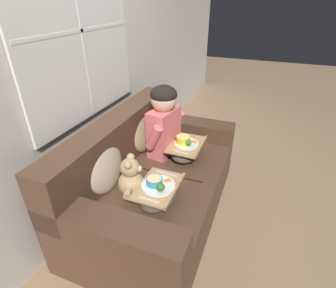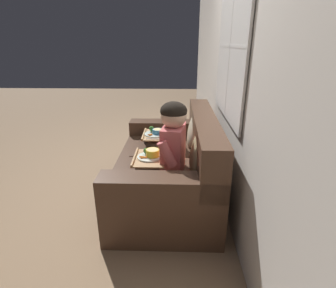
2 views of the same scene
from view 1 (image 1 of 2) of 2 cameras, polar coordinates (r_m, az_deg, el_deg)
name	(u,v)px [view 1 (image 1 of 2)]	position (r m, az deg, el deg)	size (l,w,h in m)	color
ground_plane	(159,211)	(2.52, -1.91, -14.38)	(14.00, 14.00, 0.00)	#8E7051
wall_back_with_window	(81,62)	(2.18, -18.43, 16.65)	(8.00, 0.08, 2.60)	beige
couch	(152,182)	(2.33, -3.51, -8.35)	(1.73, 0.99, 0.88)	#4C3323
throw_pillow_behind_child	(142,129)	(2.49, -5.65, 3.24)	(0.43, 0.21, 0.45)	tan
throw_pillow_behind_teddy	(104,165)	(2.01, -13.79, -4.48)	(0.43, 0.21, 0.45)	#C1B293
child_figure	(164,118)	(2.33, -0.89, 5.72)	(0.48, 0.26, 0.65)	#DB6666
teddy_bear	(132,179)	(1.95, -7.95, -7.56)	(0.35, 0.25, 0.33)	tan
lap_tray_child	(186,149)	(2.40, 3.95, -1.16)	(0.40, 0.29, 0.21)	#473D33
lap_tray_teddy	(158,192)	(1.91, -2.10, -10.50)	(0.40, 0.27, 0.22)	#473D33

